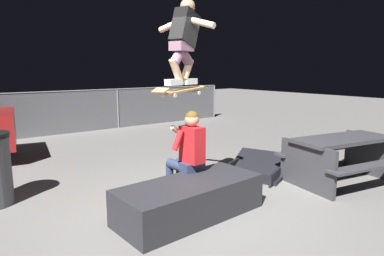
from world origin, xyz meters
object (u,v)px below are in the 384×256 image
Objects in this scene: person_sitting_on_ledge at (187,151)px; kicker_ramp at (258,170)px; skater_airborne at (184,38)px; picnic_table_back at (342,152)px; skateboard at (182,90)px; ledge_box_main at (190,199)px.

person_sitting_on_ledge reaches higher than kicker_ramp.
person_sitting_on_ledge is 1.15× the size of skater_airborne.
person_sitting_on_ledge is 2.64m from picnic_table_back.
skateboard reaches higher than kicker_ramp.
skater_airborne is at bearing 60.86° from ledge_box_main.
skater_airborne reaches higher than kicker_ramp.
ledge_box_main is 1.43m from skateboard.
skater_airborne is at bearing 154.33° from person_sitting_on_ledge.
skateboard is 2.91m from picnic_table_back.
person_sitting_on_ledge is at bearing 159.35° from picnic_table_back.
kicker_ramp is (1.72, 0.21, -0.64)m from person_sitting_on_ledge.
ledge_box_main is 2.14m from kicker_ramp.
kicker_ramp is at bearing 123.16° from picnic_table_back.
picnic_table_back is (0.74, -1.14, 0.43)m from kicker_ramp.
person_sitting_on_ledge is 0.67× the size of picnic_table_back.
kicker_ramp is at bearing 6.90° from person_sitting_on_ledge.
person_sitting_on_ledge is 0.99× the size of kicker_ramp.
person_sitting_on_ledge is at bearing -173.10° from kicker_ramp.
person_sitting_on_ledge is 1.54m from skater_airborne.
skateboard is at bearing 160.04° from picnic_table_back.
skater_airborne reaches higher than skateboard.
ledge_box_main is at bearing -161.58° from kicker_ramp.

